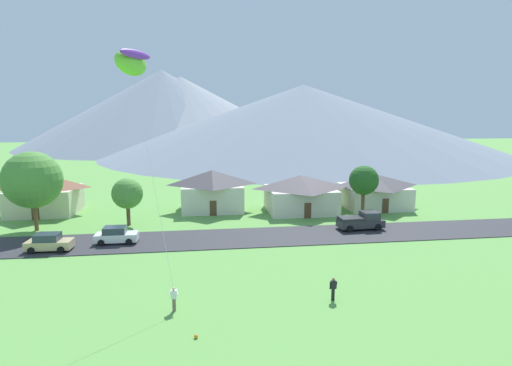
{
  "coord_description": "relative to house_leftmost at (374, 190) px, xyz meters",
  "views": [
    {
      "loc": [
        -3.3,
        -14.45,
        12.95
      ],
      "look_at": [
        0.89,
        16.08,
        7.84
      ],
      "focal_mm": 28.5,
      "sensor_mm": 36.0,
      "label": 1
    }
  ],
  "objects": [
    {
      "name": "tree_left_of_center",
      "position": [
        -43.21,
        -6.35,
        3.38
      ],
      "size": [
        6.39,
        6.39,
        9.06
      ],
      "color": "brown",
      "rests_on": "ground"
    },
    {
      "name": "tree_center",
      "position": [
        -4.11,
        -5.96,
        2.4
      ],
      "size": [
        3.71,
        3.71,
        6.77
      ],
      "color": "brown",
      "rests_on": "ground"
    },
    {
      "name": "house_right_center",
      "position": [
        -22.99,
        1.23,
        0.41
      ],
      "size": [
        8.91,
        7.2,
        5.58
      ],
      "color": "beige",
      "rests_on": "ground"
    },
    {
      "name": "house_leftmost",
      "position": [
        0.0,
        0.0,
        0.0
      ],
      "size": [
        9.23,
        8.24,
        4.78
      ],
      "color": "beige",
      "rests_on": "ground"
    },
    {
      "name": "house_rightmost",
      "position": [
        -11.06,
        -1.16,
        0.12
      ],
      "size": [
        9.64,
        8.38,
        5.01
      ],
      "color": "beige",
      "rests_on": "ground"
    },
    {
      "name": "mountain_east_ridge",
      "position": [
        -32.1,
        122.36,
        12.06
      ],
      "size": [
        112.62,
        112.62,
        29.07
      ],
      "primitive_type": "cone",
      "color": "#8E939E",
      "rests_on": "ground"
    },
    {
      "name": "parked_car_white_west_end",
      "position": [
        -33.21,
        -12.53,
        -1.61
      ],
      "size": [
        4.22,
        2.11,
        1.68
      ],
      "color": "white",
      "rests_on": "road_strip"
    },
    {
      "name": "soccer_ball",
      "position": [
        -24.97,
        -31.84,
        -2.35
      ],
      "size": [
        0.24,
        0.24,
        0.24
      ],
      "primitive_type": "sphere",
      "color": "orange",
      "rests_on": "ground"
    },
    {
      "name": "road_strip",
      "position": [
        -21.17,
        -12.45,
        -2.43
      ],
      "size": [
        160.0,
        7.14,
        0.08
      ],
      "primitive_type": "cube",
      "color": "#2D2D33",
      "rests_on": "ground"
    },
    {
      "name": "pickup_truck_charcoal_west_side",
      "position": [
        -6.29,
        -11.04,
        -1.42
      ],
      "size": [
        5.29,
        2.52,
        1.99
      ],
      "color": "#333338",
      "rests_on": "road_strip"
    },
    {
      "name": "parked_car_tan_mid_west",
      "position": [
        -39.16,
        -14.16,
        -1.61
      ],
      "size": [
        4.28,
        2.23,
        1.68
      ],
      "color": "tan",
      "rests_on": "road_strip"
    },
    {
      "name": "tree_near_left",
      "position": [
        -33.17,
        -5.43,
        1.37
      ],
      "size": [
        3.63,
        3.63,
        5.68
      ],
      "color": "brown",
      "rests_on": "ground"
    },
    {
      "name": "kite_flyer_with_kite",
      "position": [
        -29.2,
        -23.15,
        14.01
      ],
      "size": [
        4.56,
        7.08,
        17.73
      ],
      "color": "#70604C",
      "rests_on": "ground"
    },
    {
      "name": "mountain_far_west_ridge",
      "position": [
        -39.87,
        123.76,
        13.42
      ],
      "size": [
        114.46,
        114.46,
        31.79
      ],
      "primitive_type": "cone",
      "color": "gray",
      "rests_on": "ground"
    },
    {
      "name": "house_left_center",
      "position": [
        -45.21,
        2.29,
        0.27
      ],
      "size": [
        8.82,
        7.68,
        5.3
      ],
      "color": "beige",
      "rests_on": "ground"
    },
    {
      "name": "mountain_west_ridge",
      "position": [
        10.95,
        84.18,
        9.21
      ],
      "size": [
        135.8,
        135.8,
        23.37
      ],
      "primitive_type": "cone",
      "color": "slate",
      "rests_on": "ground"
    },
    {
      "name": "watcher_person",
      "position": [
        -15.37,
        -28.11,
        -1.6
      ],
      "size": [
        0.56,
        0.24,
        1.68
      ],
      "color": "black",
      "rests_on": "ground"
    }
  ]
}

